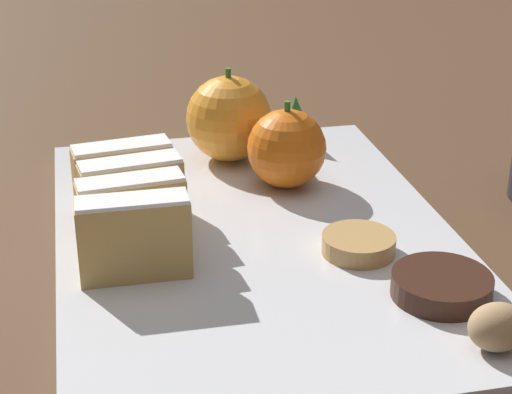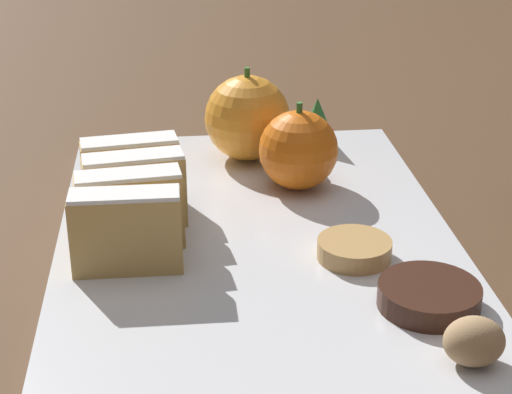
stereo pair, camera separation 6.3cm
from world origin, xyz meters
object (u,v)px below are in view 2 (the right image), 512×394
Objects in this scene: walnut at (474,341)px; orange_near at (247,118)px; chocolate_cookie at (429,296)px; orange_far at (298,150)px.

orange_near is at bearing 106.85° from walnut.
chocolate_cookie is (0.09, -0.27, -0.03)m from orange_near.
walnut is at bearing -73.15° from orange_near.
orange_near is at bearing 109.09° from chocolate_cookie.
orange_near is 0.28m from chocolate_cookie.
walnut reaches higher than chocolate_cookie.
chocolate_cookie is (-0.01, 0.06, -0.01)m from walnut.
walnut is 0.54× the size of chocolate_cookie.
orange_near reaches higher than orange_far.
orange_far is at bearing -62.31° from orange_near.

